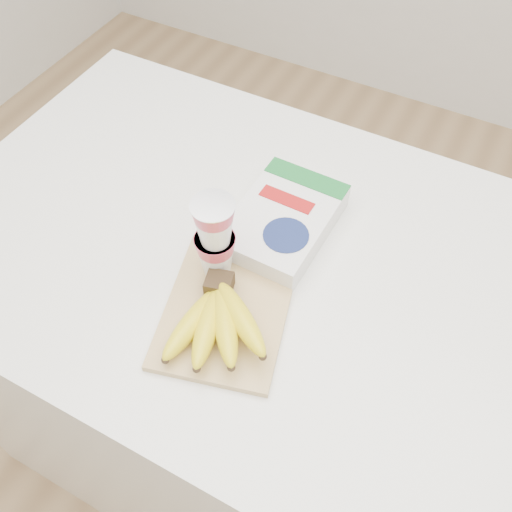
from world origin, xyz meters
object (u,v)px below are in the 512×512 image
at_px(cutting_board, 227,309).
at_px(cereal_box, 283,221).
at_px(yogurt_stack, 215,237).
at_px(table, 250,363).
at_px(bananas, 217,320).

distance_m(cutting_board, cereal_box, 0.22).
xyz_separation_m(yogurt_stack, cereal_box, (0.06, 0.16, -0.08)).
relative_size(table, bananas, 6.43).
relative_size(bananas, yogurt_stack, 1.13).
bearing_deg(yogurt_stack, table, 77.16).
bearing_deg(yogurt_stack, cutting_board, -49.04).
relative_size(cutting_board, bananas, 1.44).
bearing_deg(cutting_board, cereal_box, 74.48).
xyz_separation_m(table, bananas, (0.05, -0.20, 0.54)).
bearing_deg(table, cereal_box, 60.80).
xyz_separation_m(table, cereal_box, (0.04, 0.07, 0.53)).
bearing_deg(table, cutting_board, -76.27).
bearing_deg(cutting_board, yogurt_stack, 116.16).
distance_m(table, yogurt_stack, 0.62).
height_order(cutting_board, yogurt_stack, yogurt_stack).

